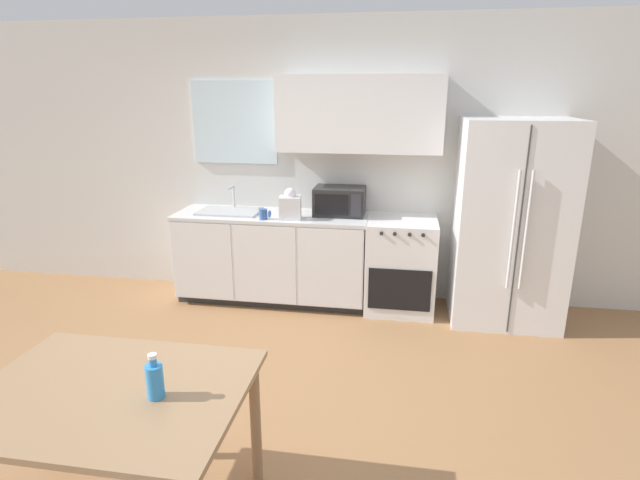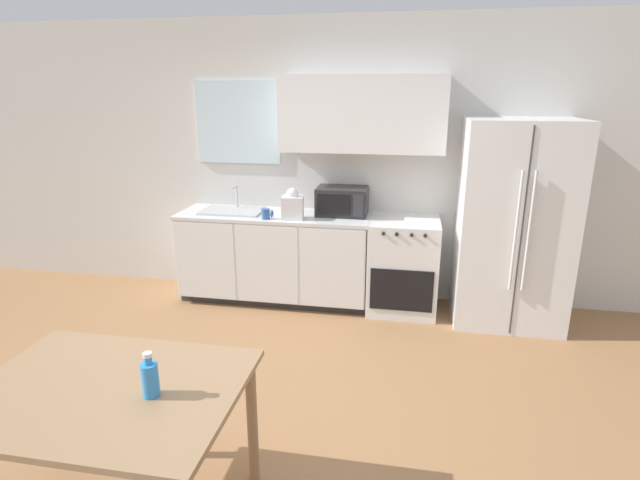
# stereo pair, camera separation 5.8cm
# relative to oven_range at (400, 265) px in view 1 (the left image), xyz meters

# --- Properties ---
(ground_plane) EXTENTS (12.00, 12.00, 0.00)m
(ground_plane) POSITION_rel_oven_range_xyz_m (-0.96, -1.84, -0.44)
(ground_plane) COLOR #9E7047
(wall_back) EXTENTS (12.00, 0.38, 2.70)m
(wall_back) POSITION_rel_oven_range_xyz_m (-0.90, 0.30, 0.98)
(wall_back) COLOR silver
(wall_back) RESTS_ON ground_plane
(kitchen_counter) EXTENTS (1.87, 0.61, 0.89)m
(kitchen_counter) POSITION_rel_oven_range_xyz_m (-1.25, 0.01, 0.01)
(kitchen_counter) COLOR #333333
(kitchen_counter) RESTS_ON ground_plane
(oven_range) EXTENTS (0.64, 0.62, 0.88)m
(oven_range) POSITION_rel_oven_range_xyz_m (0.00, 0.00, 0.00)
(oven_range) COLOR white
(oven_range) RESTS_ON ground_plane
(refrigerator) EXTENTS (0.93, 0.75, 1.81)m
(refrigerator) POSITION_rel_oven_range_xyz_m (0.94, -0.05, 0.46)
(refrigerator) COLOR white
(refrigerator) RESTS_ON ground_plane
(kitchen_sink) EXTENTS (0.59, 0.38, 0.24)m
(kitchen_sink) POSITION_rel_oven_range_xyz_m (-1.68, 0.02, 0.46)
(kitchen_sink) COLOR #B7BABC
(kitchen_sink) RESTS_ON kitchen_counter
(microwave) EXTENTS (0.48, 0.35, 0.26)m
(microwave) POSITION_rel_oven_range_xyz_m (-0.60, 0.10, 0.58)
(microwave) COLOR #282828
(microwave) RESTS_ON kitchen_counter
(coffee_mug) EXTENTS (0.11, 0.08, 0.10)m
(coffee_mug) POSITION_rel_oven_range_xyz_m (-1.27, -0.20, 0.50)
(coffee_mug) COLOR #335999
(coffee_mug) RESTS_ON kitchen_counter
(grocery_bag_0) EXTENTS (0.22, 0.19, 0.29)m
(grocery_bag_0) POSITION_rel_oven_range_xyz_m (-1.03, -0.15, 0.57)
(grocery_bag_0) COLOR white
(grocery_bag_0) RESTS_ON kitchen_counter
(dining_table) EXTENTS (1.20, 0.91, 0.77)m
(dining_table) POSITION_rel_oven_range_xyz_m (-1.26, -2.79, 0.23)
(dining_table) COLOR #997551
(dining_table) RESTS_ON ground_plane
(drink_bottle) EXTENTS (0.07, 0.07, 0.21)m
(drink_bottle) POSITION_rel_oven_range_xyz_m (-1.03, -2.81, 0.41)
(drink_bottle) COLOR #338CD8
(drink_bottle) RESTS_ON dining_table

